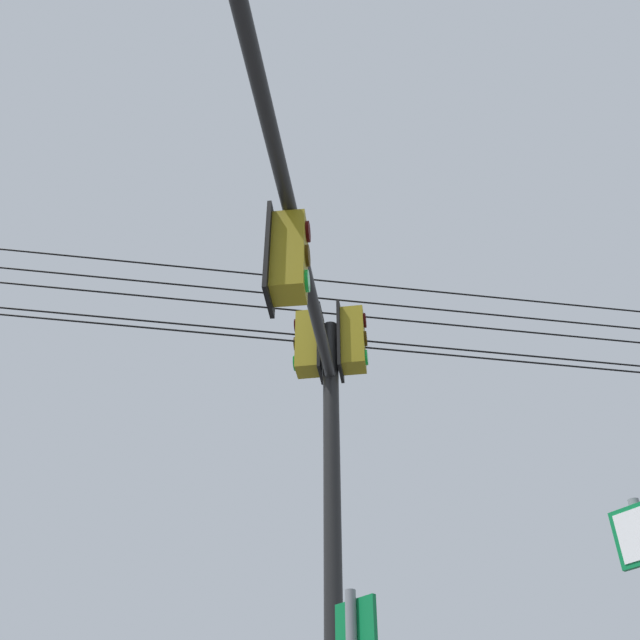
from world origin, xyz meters
TOP-DOWN VIEW (x-y plane):
  - signal_mast_assembly at (-0.19, 1.80)m, footprint 1.53×5.51m
  - overhead_wire_span at (-1.30, 0.38)m, footprint 27.60×13.24m

SIDE VIEW (x-z plane):
  - signal_mast_assembly at x=-0.19m, z-range 1.55..8.78m
  - overhead_wire_span at x=-1.30m, z-range 6.18..8.07m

